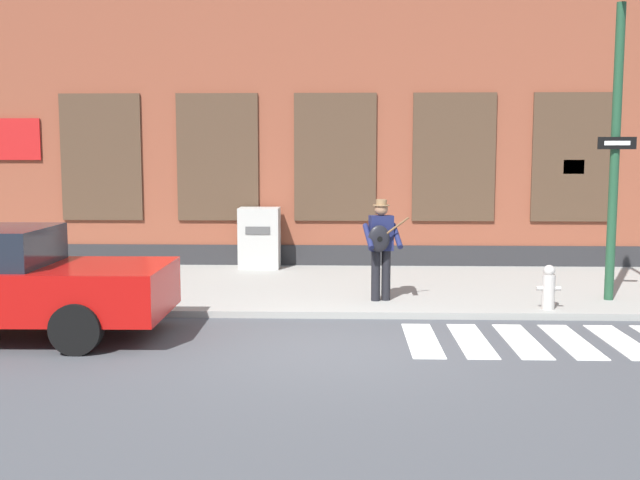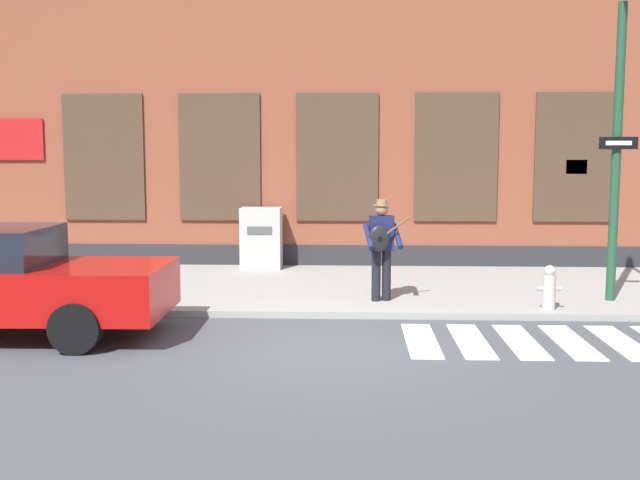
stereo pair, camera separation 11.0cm
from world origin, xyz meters
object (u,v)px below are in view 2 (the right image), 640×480
Objects in this scene: utility_box at (261,238)px; fire_hydrant at (549,288)px; traffic_light at (634,84)px; busker at (381,244)px.

utility_box is 6.49m from fire_hydrant.
fire_hydrant is (-1.12, 0.12, -3.12)m from traffic_light.
busker is at bearing 167.26° from fire_hydrant.
utility_box is (-6.13, 4.23, -2.82)m from traffic_light.
traffic_light is 3.89× the size of utility_box.
busker reaches higher than utility_box.
busker is 2.40× the size of fire_hydrant.
busker is 0.33× the size of traffic_light.
busker is 1.30× the size of utility_box.
busker reaches higher than fire_hydrant.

